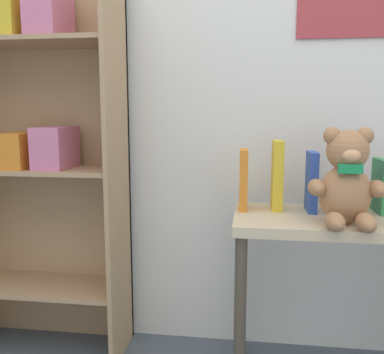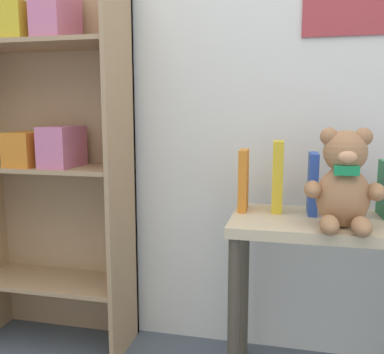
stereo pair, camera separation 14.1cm
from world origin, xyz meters
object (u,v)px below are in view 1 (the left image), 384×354
object	(u,v)px
book_standing_blue	(311,182)
teddy_bear	(346,181)
bookshelf_side	(44,145)
book_standing_orange	(243,179)
book_standing_green	(380,186)
display_table	(329,248)
book_standing_purple	(346,178)
book_standing_yellow	(277,175)

from	to	relation	value
book_standing_blue	teddy_bear	bearing A→B (deg)	-65.57
bookshelf_side	book_standing_orange	size ratio (longest dim) A/B	6.93
bookshelf_side	teddy_bear	distance (m)	1.20
teddy_bear	book_standing_green	size ratio (longest dim) A/B	1.62
bookshelf_side	teddy_bear	xyz separation A→B (m)	(1.17, -0.26, -0.08)
teddy_bear	book_standing_orange	world-z (taller)	teddy_bear
display_table	book_standing_blue	world-z (taller)	book_standing_blue
book_standing_purple	display_table	bearing A→B (deg)	-129.25
display_table	book_standing_orange	distance (m)	0.39
bookshelf_side	book_standing_blue	size ratio (longest dim) A/B	7.13
book_standing_orange	book_standing_blue	world-z (taller)	book_standing_orange
teddy_bear	book_standing_yellow	bearing A→B (deg)	137.52
display_table	book_standing_yellow	bearing A→B (deg)	155.79
book_standing_purple	bookshelf_side	bearing A→B (deg)	177.35
book_standing_orange	book_standing_blue	xyz separation A→B (m)	(0.25, -0.00, -0.00)
bookshelf_side	book_standing_blue	world-z (taller)	bookshelf_side
bookshelf_side	display_table	size ratio (longest dim) A/B	2.31
display_table	book_standing_green	xyz separation A→B (m)	(0.19, 0.09, 0.21)
teddy_bear	book_standing_green	bearing A→B (deg)	50.17
display_table	book_standing_green	size ratio (longest dim) A/B	3.48
book_standing_blue	book_standing_yellow	bearing A→B (deg)	173.14
teddy_bear	book_standing_purple	world-z (taller)	teddy_bear
teddy_bear	book_standing_yellow	size ratio (longest dim) A/B	1.22
teddy_bear	book_standing_orange	bearing A→B (deg)	151.66
bookshelf_side	book_standing_orange	world-z (taller)	bookshelf_side
book_standing_orange	book_standing_purple	world-z (taller)	book_standing_purple
book_standing_yellow	book_standing_green	size ratio (longest dim) A/B	1.33
teddy_bear	book_standing_purple	distance (m)	0.19
display_table	teddy_bear	xyz separation A→B (m)	(0.02, -0.11, 0.26)
book_standing_green	teddy_bear	bearing A→B (deg)	-131.47
bookshelf_side	display_table	bearing A→B (deg)	-7.70
display_table	book_standing_green	distance (m)	0.30
book_standing_blue	book_standing_purple	size ratio (longest dim) A/B	0.88
teddy_bear	book_standing_blue	size ratio (longest dim) A/B	1.44
book_standing_orange	book_standing_purple	size ratio (longest dim) A/B	0.90
bookshelf_side	display_table	xyz separation A→B (m)	(1.14, -0.15, -0.34)
book_standing_blue	book_standing_purple	xyz separation A→B (m)	(0.12, 0.00, 0.02)
book_standing_orange	book_standing_green	size ratio (longest dim) A/B	1.16
bookshelf_side	book_standing_purple	xyz separation A→B (m)	(1.20, -0.08, -0.10)
display_table	book_standing_purple	bearing A→B (deg)	49.53
book_standing_blue	book_standing_purple	bearing A→B (deg)	-0.09
bookshelf_side	book_standing_yellow	distance (m)	0.96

